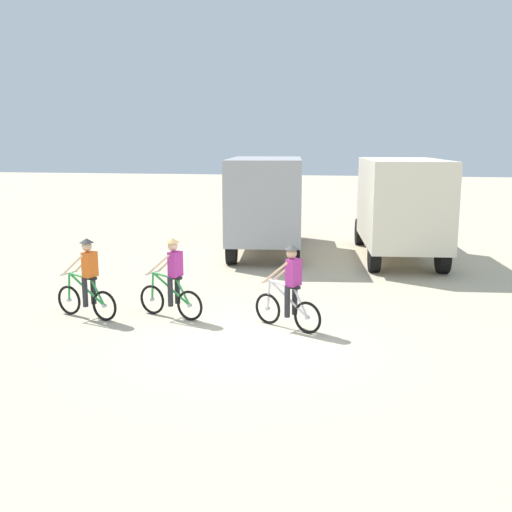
{
  "coord_description": "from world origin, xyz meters",
  "views": [
    {
      "loc": [
        2.14,
        -11.24,
        3.9
      ],
      "look_at": [
        -0.56,
        3.2,
        1.1
      ],
      "focal_mm": 42.12,
      "sensor_mm": 36.0,
      "label": 1
    }
  ],
  "objects_px": {
    "box_truck_grey_hauler": "(266,200)",
    "cyclist_cowboy_hat": "(172,281)",
    "cyclist_near_camera": "(290,290)",
    "box_truck_cream_rv": "(399,203)",
    "cyclist_orange_shirt": "(87,281)"
  },
  "relations": [
    {
      "from": "box_truck_grey_hauler",
      "to": "cyclist_cowboy_hat",
      "type": "bearing_deg",
      "value": -94.67
    },
    {
      "from": "box_truck_grey_hauler",
      "to": "cyclist_near_camera",
      "type": "bearing_deg",
      "value": -77.32
    },
    {
      "from": "box_truck_grey_hauler",
      "to": "cyclist_orange_shirt",
      "type": "bearing_deg",
      "value": -105.97
    },
    {
      "from": "cyclist_cowboy_hat",
      "to": "box_truck_cream_rv",
      "type": "bearing_deg",
      "value": 56.98
    },
    {
      "from": "box_truck_cream_rv",
      "to": "cyclist_cowboy_hat",
      "type": "xyz_separation_m",
      "value": [
        -5.27,
        -8.11,
        -1.03
      ]
    },
    {
      "from": "box_truck_grey_hauler",
      "to": "cyclist_near_camera",
      "type": "distance_m",
      "value": 9.15
    },
    {
      "from": "cyclist_near_camera",
      "to": "box_truck_grey_hauler",
      "type": "bearing_deg",
      "value": 102.68
    },
    {
      "from": "box_truck_cream_rv",
      "to": "cyclist_orange_shirt",
      "type": "bearing_deg",
      "value": -129.98
    },
    {
      "from": "box_truck_cream_rv",
      "to": "cyclist_cowboy_hat",
      "type": "height_order",
      "value": "box_truck_cream_rv"
    },
    {
      "from": "cyclist_orange_shirt",
      "to": "cyclist_near_camera",
      "type": "relative_size",
      "value": 1.0
    },
    {
      "from": "box_truck_grey_hauler",
      "to": "cyclist_cowboy_hat",
      "type": "xyz_separation_m",
      "value": [
        -0.69,
        -8.5,
        -1.03
      ]
    },
    {
      "from": "cyclist_near_camera",
      "to": "box_truck_cream_rv",
      "type": "bearing_deg",
      "value": 73.07
    },
    {
      "from": "cyclist_cowboy_hat",
      "to": "box_truck_grey_hauler",
      "type": "bearing_deg",
      "value": 85.33
    },
    {
      "from": "cyclist_orange_shirt",
      "to": "cyclist_cowboy_hat",
      "type": "bearing_deg",
      "value": 11.65
    },
    {
      "from": "cyclist_orange_shirt",
      "to": "cyclist_cowboy_hat",
      "type": "xyz_separation_m",
      "value": [
        1.85,
        0.38,
        0.0
      ]
    }
  ]
}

